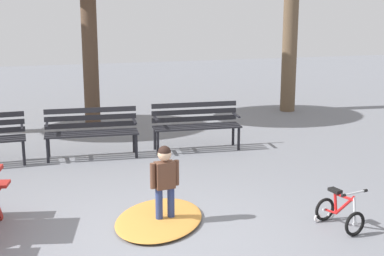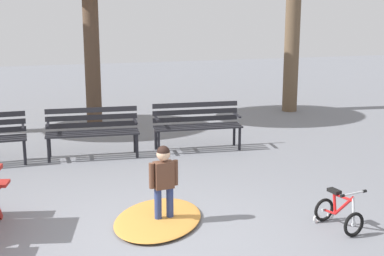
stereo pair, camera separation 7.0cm
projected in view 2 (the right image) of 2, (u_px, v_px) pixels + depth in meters
ground at (148, 241)px, 6.40m from camera, size 36.00×36.00×0.00m
park_bench_left at (92, 128)px, 9.73m from camera, size 1.62×0.55×0.85m
park_bench_right at (197, 122)px, 10.21m from camera, size 1.62×0.55×0.85m
child_standing at (164, 178)px, 6.80m from camera, size 0.37×0.20×0.99m
kids_bicycle at (338, 213)px, 6.71m from camera, size 0.46×0.61×0.54m
leaf_pile at (158, 219)px, 6.96m from camera, size 1.63×1.81×0.07m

